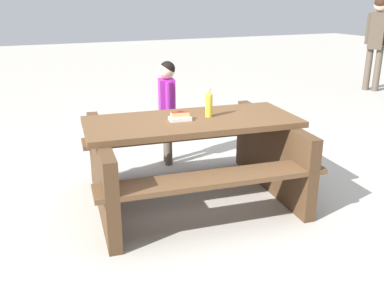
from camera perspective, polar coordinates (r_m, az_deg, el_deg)
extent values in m
plane|color=#B7B2A8|center=(3.87, 0.00, -7.38)|extent=(30.00, 30.00, 0.00)
cube|color=brown|center=(3.60, 0.00, 3.01)|extent=(1.87, 0.96, 0.05)
cube|color=brown|center=(3.21, 3.02, -4.71)|extent=(1.82, 0.48, 0.04)
cube|color=brown|center=(4.20, -2.30, 1.14)|extent=(1.82, 0.48, 0.04)
cube|color=#4D3520|center=(3.59, -12.00, -3.86)|extent=(0.26, 1.40, 0.70)
cube|color=#4D3520|center=(4.01, 10.68, -1.28)|extent=(0.26, 1.40, 0.70)
cylinder|color=yellow|center=(3.65, 2.29, 5.18)|extent=(0.06, 0.06, 0.19)
cone|color=yellow|center=(3.63, 2.31, 6.97)|extent=(0.06, 0.06, 0.04)
cylinder|color=silver|center=(3.62, 2.32, 7.42)|extent=(0.03, 0.03, 0.02)
cube|color=white|center=(3.55, -1.60, 3.41)|extent=(0.19, 0.13, 0.03)
cube|color=#D8B272|center=(3.54, -1.61, 3.93)|extent=(0.16, 0.07, 0.04)
cylinder|color=maroon|center=(3.53, -1.61, 4.21)|extent=(0.14, 0.04, 0.03)
ellipsoid|color=maroon|center=(3.53, -1.61, 4.40)|extent=(0.07, 0.03, 0.01)
cylinder|color=brown|center=(4.55, -3.19, 0.17)|extent=(0.08, 0.08, 0.50)
cylinder|color=brown|center=(4.66, -3.42, 0.60)|extent=(0.08, 0.08, 0.50)
cube|color=purple|center=(4.48, -3.42, 6.05)|extent=(0.19, 0.20, 0.43)
cylinder|color=purple|center=(4.37, -3.19, 6.02)|extent=(0.06, 0.06, 0.36)
cylinder|color=purple|center=(4.58, -3.65, 6.60)|extent=(0.06, 0.06, 0.36)
sphere|color=beige|center=(4.42, -3.49, 9.80)|extent=(0.17, 0.17, 0.17)
sphere|color=black|center=(4.42, -3.33, 10.08)|extent=(0.16, 0.16, 0.16)
cylinder|color=brown|center=(9.13, 22.61, 9.25)|extent=(0.13, 0.13, 0.81)
cylinder|color=brown|center=(9.10, 23.70, 9.07)|extent=(0.13, 0.13, 0.81)
cube|color=#4C3F33|center=(9.04, 23.77, 13.79)|extent=(0.35, 0.36, 0.68)
cylinder|color=#4C3F33|center=(9.07, 22.73, 14.15)|extent=(0.10, 0.10, 0.58)
sphere|color=beige|center=(9.02, 24.18, 16.77)|extent=(0.27, 0.27, 0.27)
sphere|color=#331E14|center=(9.00, 24.18, 16.98)|extent=(0.25, 0.25, 0.25)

